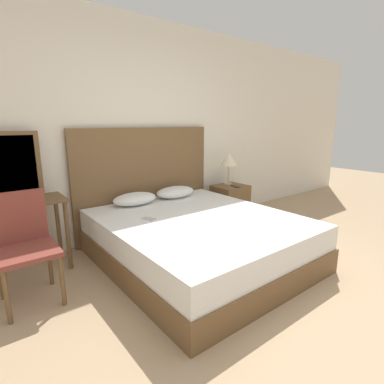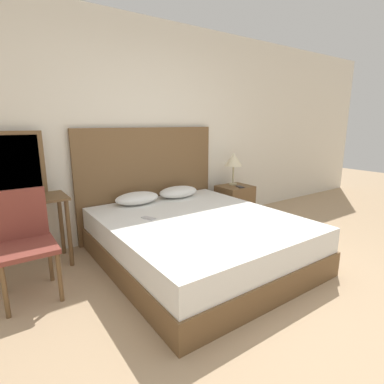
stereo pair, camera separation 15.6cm
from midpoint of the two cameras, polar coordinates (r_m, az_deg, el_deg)
ground_plane at (r=2.51m, az=18.51°, el=-23.07°), size 16.00×16.00×0.00m
wall_back at (r=3.91m, az=-9.50°, el=11.42°), size 10.00×0.06×2.70m
bed at (r=3.23m, az=2.50°, el=-8.98°), size 1.83×2.12×0.49m
headboard at (r=3.98m, az=-6.97°, el=2.03°), size 1.92×0.05×1.39m
pillow_left at (r=3.67m, az=-9.21°, el=-1.17°), size 0.54×0.33×0.14m
pillow_right at (r=3.95m, az=-1.49°, el=0.03°), size 0.54×0.33×0.14m
phone_on_bed at (r=3.11m, az=-6.87°, el=-4.97°), size 0.12×0.16×0.01m
nightstand at (r=4.54m, az=9.06°, el=-2.18°), size 0.47×0.41×0.54m
table_lamp at (r=4.50m, az=8.93°, el=6.04°), size 0.26×0.26×0.48m
phone_on_nightstand at (r=4.40m, az=10.13°, el=0.99°), size 0.11×0.16×0.01m
vanity_desk at (r=3.33m, az=-28.90°, el=-3.69°), size 0.88×0.44×0.73m
vanity_mirror at (r=3.43m, az=-30.13°, el=4.61°), size 0.61×0.03×0.65m
chair at (r=2.86m, az=-27.99°, el=-7.60°), size 0.44×0.47×0.90m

